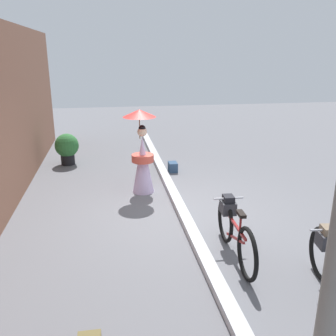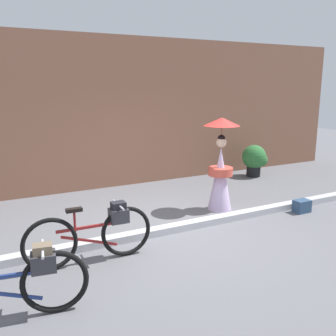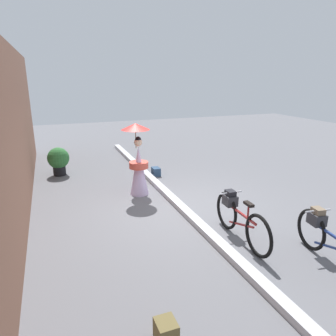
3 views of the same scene
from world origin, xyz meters
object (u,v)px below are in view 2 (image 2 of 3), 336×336
object	(u,v)px
bicycle_near_officer	(95,233)
person_with_parasol	(221,166)
potted_plant_by_door	(255,159)
bicycle_far_side	(11,283)
backpack_on_pavement	(302,206)

from	to	relation	value
bicycle_near_officer	person_with_parasol	xyz separation A→B (m)	(2.93, 1.11, 0.45)
bicycle_near_officer	potted_plant_by_door	world-z (taller)	potted_plant_by_door
bicycle_near_officer	bicycle_far_side	bearing A→B (deg)	-142.14
person_with_parasol	backpack_on_pavement	distance (m)	1.79
potted_plant_by_door	bicycle_near_officer	bearing A→B (deg)	-151.30
bicycle_near_officer	backpack_on_pavement	world-z (taller)	bicycle_near_officer
bicycle_near_officer	bicycle_far_side	distance (m)	1.51
bicycle_far_side	potted_plant_by_door	xyz separation A→B (m)	(6.60, 3.89, 0.06)
bicycle_near_officer	backpack_on_pavement	size ratio (longest dim) A/B	5.74
bicycle_near_officer	backpack_on_pavement	xyz separation A→B (m)	(4.26, 0.17, -0.31)
bicycle_far_side	bicycle_near_officer	bearing A→B (deg)	37.86
bicycle_far_side	backpack_on_pavement	size ratio (longest dim) A/B	5.50
bicycle_near_officer	person_with_parasol	size ratio (longest dim) A/B	0.99
bicycle_far_side	person_with_parasol	xyz separation A→B (m)	(4.12, 2.03, 0.46)
person_with_parasol	potted_plant_by_door	xyz separation A→B (m)	(2.48, 1.86, -0.40)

